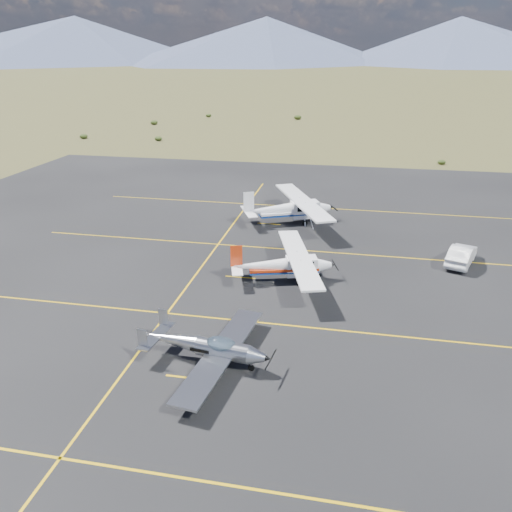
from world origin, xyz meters
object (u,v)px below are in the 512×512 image
at_px(aircraft_cessna, 284,264).
at_px(aircraft_plain, 289,208).
at_px(sedan, 461,255).
at_px(aircraft_low_wing, 209,347).

bearing_deg(aircraft_cessna, aircraft_plain, 79.55).
xyz_separation_m(aircraft_plain, sedan, (12.85, -6.57, -0.61)).
relative_size(aircraft_low_wing, aircraft_plain, 0.75).
bearing_deg(sedan, aircraft_low_wing, 67.50).
distance_m(aircraft_low_wing, aircraft_plain, 21.36).
relative_size(aircraft_cessna, aircraft_plain, 0.87).
bearing_deg(aircraft_plain, sedan, -51.42).
height_order(aircraft_low_wing, aircraft_cessna, aircraft_cessna).
bearing_deg(aircraft_low_wing, aircraft_plain, 95.04).
height_order(aircraft_cessna, aircraft_plain, aircraft_plain).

